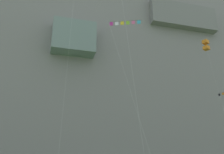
# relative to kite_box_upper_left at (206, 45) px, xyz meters

# --- Properties ---
(cliff_face) EXTENTS (180.00, 34.14, 81.23)m
(cliff_face) POSITION_rel_kite_box_upper_left_xyz_m (-25.75, 24.73, 11.92)
(cliff_face) COLOR gray
(cliff_face) RESTS_ON ground
(kite_box_upper_left) EXTENTS (1.80, 4.45, 29.78)m
(kite_box_upper_left) POSITION_rel_kite_box_upper_left_xyz_m (0.00, 0.00, 0.00)
(kite_box_upper_left) COLOR orange
(kite_box_upper_left) RESTS_ON ground
(kite_banner_front_field) EXTENTS (3.91, 5.31, 20.97)m
(kite_banner_front_field) POSITION_rel_kite_box_upper_left_xyz_m (-22.17, -15.58, -9.25)
(kite_banner_front_field) COLOR black
(kite_banner_front_field) RESTS_ON ground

